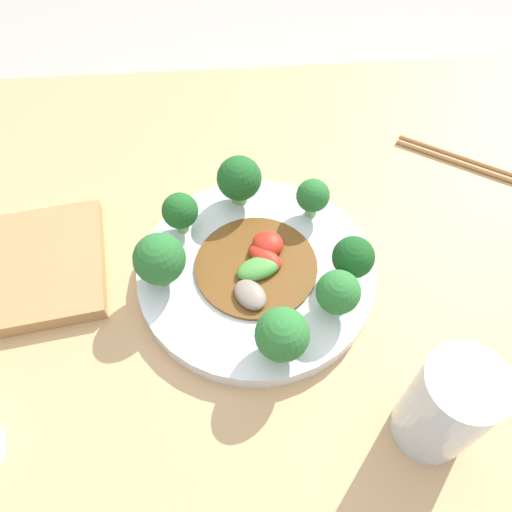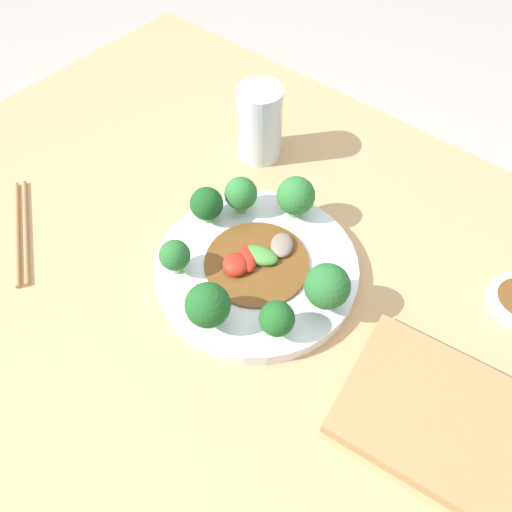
{
  "view_description": "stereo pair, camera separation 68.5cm",
  "coord_description": "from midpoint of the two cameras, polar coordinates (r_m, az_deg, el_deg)",
  "views": [
    {
      "loc": [
        -0.05,
        -0.33,
        1.28
      ],
      "look_at": [
        -0.03,
        0.0,
        0.81
      ],
      "focal_mm": 35.0,
      "sensor_mm": 36.0,
      "label": 1
    },
    {
      "loc": [
        -0.28,
        0.31,
        1.35
      ],
      "look_at": [
        -0.03,
        0.0,
        0.81
      ],
      "focal_mm": 35.0,
      "sensor_mm": 36.0,
      "label": 2
    }
  ],
  "objects": [
    {
      "name": "ground_plane",
      "position": [
        1.33,
        8.74,
        -34.13
      ],
      "size": [
        8.0,
        8.0,
        0.0
      ],
      "primitive_type": "plane",
      "color": "#B7B2A8"
    },
    {
      "name": "table",
      "position": [
        0.94,
        12.21,
        -33.41
      ],
      "size": [
        1.2,
        0.86,
        0.77
      ],
      "color": "tan",
      "rests_on": "ground_plane"
    },
    {
      "name": "plate",
      "position": [
        0.55,
        17.51,
        -31.75
      ],
      "size": [
        0.28,
        0.28,
        0.02
      ],
      "color": "silver",
      "rests_on": "table"
    },
    {
      "name": "broccoli_northwest",
      "position": [
        0.5,
        6.43,
        -26.07
      ],
      "size": [
        0.04,
        0.04,
        0.06
      ],
      "color": "#7AAD5B",
      "rests_on": "plate"
    },
    {
      "name": "broccoli_northeast",
      "position": [
        0.54,
        24.67,
        -21.49
      ],
      "size": [
        0.04,
        0.04,
        0.05
      ],
      "color": "#89B76B",
      "rests_on": "plate"
    },
    {
      "name": "broccoli_west",
      "position": [
        0.48,
        5.01,
        -34.76
      ],
      "size": [
        0.06,
        0.06,
        0.07
      ],
      "color": "#7AAD5B",
      "rests_on": "plate"
    },
    {
      "name": "broccoli_north",
      "position": [
        0.51,
        14.41,
        -20.08
      ],
      "size": [
        0.06,
        0.06,
        0.07
      ],
      "color": "#7AAD5B",
      "rests_on": "plate"
    },
    {
      "name": "broccoli_south",
      "position": [
        0.52,
        25.77,
        -42.41
      ],
      "size": [
        0.06,
        0.06,
        0.06
      ],
      "color": "#70A356",
      "rests_on": "plate"
    },
    {
      "name": "broccoli_east",
      "position": [
        0.55,
        31.6,
        -29.87
      ],
      "size": [
        0.05,
        0.05,
        0.06
      ],
      "color": "#7AAD5B",
      "rests_on": "plate"
    },
    {
      "name": "broccoli_southeast",
      "position": [
        0.54,
        31.15,
        -35.19
      ],
      "size": [
        0.05,
        0.05,
        0.06
      ],
      "color": "#70A356",
      "rests_on": "plate"
    },
    {
      "name": "stirfry_center",
      "position": [
        0.54,
        18.43,
        -31.74
      ],
      "size": [
        0.14,
        0.14,
        0.02
      ],
      "color": "brown",
      "rests_on": "plate"
    },
    {
      "name": "drinking_glass",
      "position": [
        0.6,
        46.36,
        -43.45
      ],
      "size": [
        0.07,
        0.07,
        0.13
      ],
      "color": "silver",
      "rests_on": "table"
    },
    {
      "name": "chopsticks",
      "position": [
        0.73,
        38.27,
        -10.84
      ],
      "size": [
        0.18,
        0.13,
        0.01
      ],
      "color": "#AD7F4C",
      "rests_on": "table"
    }
  ]
}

